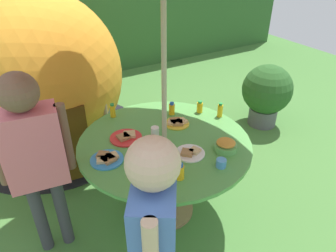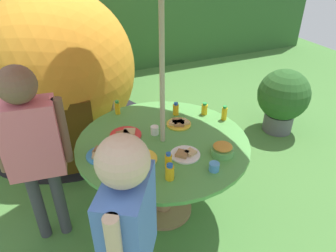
{
  "view_description": "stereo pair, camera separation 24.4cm",
  "coord_description": "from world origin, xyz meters",
  "px_view_note": "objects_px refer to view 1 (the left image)",
  "views": [
    {
      "loc": [
        -0.97,
        -1.72,
        2.06
      ],
      "look_at": [
        0.08,
        0.08,
        0.79
      ],
      "focal_mm": 33.5,
      "sensor_mm": 36.0,
      "label": 1
    },
    {
      "loc": [
        -0.75,
        -1.83,
        2.06
      ],
      "look_at": [
        0.08,
        0.08,
        0.79
      ],
      "focal_mm": 33.5,
      "sensor_mm": 36.0,
      "label": 2
    }
  ],
  "objects_px": {
    "garden_table": "(165,157)",
    "juice_bottle_spot_b": "(113,111)",
    "cup_far": "(155,131)",
    "dome_tent": "(44,72)",
    "juice_bottle_far_left": "(176,160)",
    "potted_plant": "(267,92)",
    "juice_bottle_near_right": "(180,172)",
    "juice_bottle_front_edge": "(155,174)",
    "child_in_pink_shirt": "(33,148)",
    "snack_bowl": "(226,146)",
    "juice_bottle_spot_a": "(172,109)",
    "plate_center_front": "(107,159)",
    "child_in_blue_shirt": "(155,227)",
    "plate_mid_right": "(177,123)",
    "plate_mid_left": "(190,153)",
    "child_in_grey_shirt": "(95,98)",
    "wooden_chair": "(64,109)",
    "juice_bottle_near_left": "(220,110)",
    "cup_near": "(221,163)",
    "plate_back_edge": "(146,160)",
    "juice_bottle_center_back": "(200,107)",
    "plate_far_right": "(126,137)"
  },
  "relations": [
    {
      "from": "garden_table",
      "to": "juice_bottle_spot_b",
      "type": "relative_size",
      "value": 10.63
    },
    {
      "from": "cup_far",
      "to": "dome_tent",
      "type": "bearing_deg",
      "value": 108.09
    },
    {
      "from": "juice_bottle_far_left",
      "to": "potted_plant",
      "type": "bearing_deg",
      "value": 27.19
    },
    {
      "from": "juice_bottle_near_right",
      "to": "juice_bottle_front_edge",
      "type": "bearing_deg",
      "value": 157.22
    },
    {
      "from": "child_in_pink_shirt",
      "to": "juice_bottle_spot_b",
      "type": "xyz_separation_m",
      "value": [
        0.69,
        0.43,
        -0.12
      ]
    },
    {
      "from": "snack_bowl",
      "to": "juice_bottle_spot_a",
      "type": "xyz_separation_m",
      "value": [
        -0.06,
        0.65,
        0.01
      ]
    },
    {
      "from": "juice_bottle_front_edge",
      "to": "plate_center_front",
      "type": "bearing_deg",
      "value": 118.62
    },
    {
      "from": "potted_plant",
      "to": "child_in_pink_shirt",
      "type": "height_order",
      "value": "child_in_pink_shirt"
    },
    {
      "from": "child_in_blue_shirt",
      "to": "snack_bowl",
      "type": "height_order",
      "value": "child_in_blue_shirt"
    },
    {
      "from": "plate_mid_right",
      "to": "juice_bottle_spot_a",
      "type": "distance_m",
      "value": 0.18
    },
    {
      "from": "dome_tent",
      "to": "plate_mid_left",
      "type": "distance_m",
      "value": 2.0
    },
    {
      "from": "juice_bottle_spot_a",
      "to": "child_in_grey_shirt",
      "type": "bearing_deg",
      "value": 124.66
    },
    {
      "from": "wooden_chair",
      "to": "dome_tent",
      "type": "xyz_separation_m",
      "value": [
        -0.06,
        0.44,
        0.26
      ]
    },
    {
      "from": "plate_mid_left",
      "to": "juice_bottle_near_left",
      "type": "distance_m",
      "value": 0.62
    },
    {
      "from": "juice_bottle_far_left",
      "to": "cup_near",
      "type": "distance_m",
      "value": 0.31
    },
    {
      "from": "juice_bottle_spot_a",
      "to": "wooden_chair",
      "type": "bearing_deg",
      "value": 129.35
    },
    {
      "from": "snack_bowl",
      "to": "plate_center_front",
      "type": "distance_m",
      "value": 0.85
    },
    {
      "from": "juice_bottle_near_right",
      "to": "plate_back_edge",
      "type": "bearing_deg",
      "value": 111.39
    },
    {
      "from": "wooden_chair",
      "to": "cup_near",
      "type": "xyz_separation_m",
      "value": [
        0.65,
        -1.69,
        0.2
      ]
    },
    {
      "from": "plate_center_front",
      "to": "juice_bottle_far_left",
      "type": "height_order",
      "value": "juice_bottle_far_left"
    },
    {
      "from": "wooden_chair",
      "to": "juice_bottle_center_back",
      "type": "xyz_separation_m",
      "value": [
        0.96,
        -0.99,
        0.22
      ]
    },
    {
      "from": "juice_bottle_far_left",
      "to": "cup_far",
      "type": "relative_size",
      "value": 1.68
    },
    {
      "from": "snack_bowl",
      "to": "plate_far_right",
      "type": "distance_m",
      "value": 0.75
    },
    {
      "from": "dome_tent",
      "to": "child_in_blue_shirt",
      "type": "relative_size",
      "value": 1.59
    },
    {
      "from": "child_in_pink_shirt",
      "to": "plate_center_front",
      "type": "xyz_separation_m",
      "value": [
        0.43,
        -0.12,
        -0.17
      ]
    },
    {
      "from": "juice_bottle_far_left",
      "to": "juice_bottle_center_back",
      "type": "height_order",
      "value": "juice_bottle_far_left"
    },
    {
      "from": "child_in_blue_shirt",
      "to": "plate_mid_right",
      "type": "height_order",
      "value": "child_in_blue_shirt"
    },
    {
      "from": "dome_tent",
      "to": "plate_mid_right",
      "type": "bearing_deg",
      "value": -58.21
    },
    {
      "from": "snack_bowl",
      "to": "juice_bottle_far_left",
      "type": "relative_size",
      "value": 1.41
    },
    {
      "from": "snack_bowl",
      "to": "dome_tent",
      "type": "bearing_deg",
      "value": 113.22
    },
    {
      "from": "garden_table",
      "to": "potted_plant",
      "type": "xyz_separation_m",
      "value": [
        1.79,
        0.66,
        -0.13
      ]
    },
    {
      "from": "child_in_pink_shirt",
      "to": "plate_back_edge",
      "type": "height_order",
      "value": "child_in_pink_shirt"
    },
    {
      "from": "juice_bottle_spot_a",
      "to": "dome_tent",
      "type": "bearing_deg",
      "value": 120.65
    },
    {
      "from": "potted_plant",
      "to": "juice_bottle_far_left",
      "type": "relative_size",
      "value": 6.79
    },
    {
      "from": "child_in_grey_shirt",
      "to": "plate_far_right",
      "type": "bearing_deg",
      "value": -13.78
    },
    {
      "from": "plate_mid_right",
      "to": "cup_far",
      "type": "height_order",
      "value": "cup_far"
    },
    {
      "from": "plate_far_right",
      "to": "plate_mid_left",
      "type": "relative_size",
      "value": 1.15
    },
    {
      "from": "plate_far_right",
      "to": "plate_center_front",
      "type": "xyz_separation_m",
      "value": [
        -0.23,
        -0.19,
        0.0
      ]
    },
    {
      "from": "juice_bottle_far_left",
      "to": "garden_table",
      "type": "bearing_deg",
      "value": 74.13
    },
    {
      "from": "plate_mid_right",
      "to": "juice_bottle_near_left",
      "type": "relative_size",
      "value": 1.59
    },
    {
      "from": "juice_bottle_center_back",
      "to": "juice_bottle_spot_a",
      "type": "distance_m",
      "value": 0.25
    },
    {
      "from": "plate_mid_left",
      "to": "plate_center_front",
      "type": "distance_m",
      "value": 0.58
    },
    {
      "from": "dome_tent",
      "to": "juice_bottle_spot_b",
      "type": "relative_size",
      "value": 17.8
    },
    {
      "from": "potted_plant",
      "to": "child_in_pink_shirt",
      "type": "bearing_deg",
      "value": -168.56
    },
    {
      "from": "plate_mid_left",
      "to": "plate_back_edge",
      "type": "bearing_deg",
      "value": 164.98
    },
    {
      "from": "garden_table",
      "to": "plate_back_edge",
      "type": "distance_m",
      "value": 0.33
    },
    {
      "from": "garden_table",
      "to": "juice_bottle_near_left",
      "type": "height_order",
      "value": "juice_bottle_near_left"
    },
    {
      "from": "plate_center_front",
      "to": "juice_bottle_center_back",
      "type": "relative_size",
      "value": 2.14
    },
    {
      "from": "juice_bottle_front_edge",
      "to": "juice_bottle_spot_a",
      "type": "height_order",
      "value": "same"
    },
    {
      "from": "child_in_grey_shirt",
      "to": "plate_mid_left",
      "type": "bearing_deg",
      "value": 1.05
    }
  ]
}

